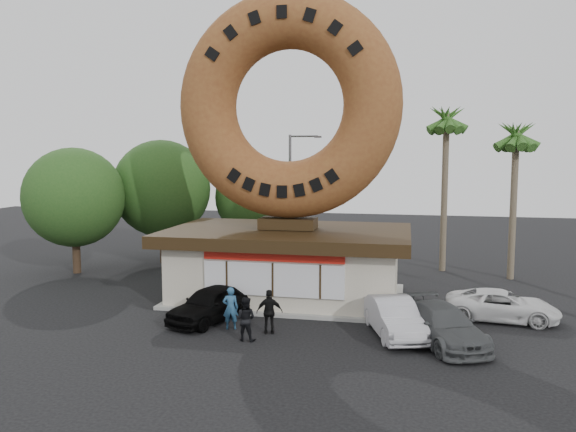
# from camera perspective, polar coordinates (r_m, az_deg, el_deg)

# --- Properties ---
(ground) EXTENTS (90.00, 90.00, 0.00)m
(ground) POSITION_cam_1_polar(r_m,az_deg,el_deg) (21.20, -3.43, -12.28)
(ground) COLOR black
(ground) RESTS_ON ground
(donut_shop) EXTENTS (11.20, 7.20, 3.80)m
(donut_shop) POSITION_cam_1_polar(r_m,az_deg,el_deg) (26.39, 0.01, -4.60)
(donut_shop) COLOR beige
(donut_shop) RESTS_ON ground
(giant_donut) EXTENTS (10.29, 2.62, 10.29)m
(giant_donut) POSITION_cam_1_polar(r_m,az_deg,el_deg) (26.03, 0.02, 11.13)
(giant_donut) COLOR brown
(giant_donut) RESTS_ON donut_shop
(tree_west) EXTENTS (6.00, 6.00, 7.65)m
(tree_west) POSITION_cam_1_polar(r_m,az_deg,el_deg) (35.69, -12.69, 2.74)
(tree_west) COLOR #473321
(tree_west) RESTS_ON ground
(tree_mid) EXTENTS (5.20, 5.20, 6.63)m
(tree_mid) POSITION_cam_1_polar(r_m,az_deg,el_deg) (35.73, -3.26, 1.89)
(tree_mid) COLOR #473321
(tree_mid) RESTS_ON ground
(tree_far) EXTENTS (5.60, 5.60, 7.14)m
(tree_far) POSITION_cam_1_polar(r_m,az_deg,el_deg) (33.89, -20.90, 1.77)
(tree_far) COLOR #473321
(tree_far) RESTS_ON ground
(palm_near) EXTENTS (2.60, 2.60, 9.75)m
(palm_near) POSITION_cam_1_polar(r_m,az_deg,el_deg) (33.48, 15.80, 8.89)
(palm_near) COLOR #726651
(palm_near) RESTS_ON ground
(palm_far) EXTENTS (2.60, 2.60, 8.75)m
(palm_far) POSITION_cam_1_polar(r_m,az_deg,el_deg) (32.37, 22.17, 7.12)
(palm_far) COLOR #726651
(palm_far) RESTS_ON ground
(street_lamp) EXTENTS (2.11, 0.20, 8.00)m
(street_lamp) POSITION_cam_1_polar(r_m,az_deg,el_deg) (36.17, 0.43, 2.68)
(street_lamp) COLOR #59595E
(street_lamp) RESTS_ON ground
(person_left) EXTENTS (0.69, 0.56, 1.66)m
(person_left) POSITION_cam_1_polar(r_m,az_deg,el_deg) (22.08, -5.86, -9.29)
(person_left) COLOR #27537B
(person_left) RESTS_ON ground
(person_center) EXTENTS (0.83, 0.67, 1.61)m
(person_center) POSITION_cam_1_polar(r_m,az_deg,el_deg) (20.74, -4.35, -10.37)
(person_center) COLOR black
(person_center) RESTS_ON ground
(person_right) EXTENTS (1.06, 0.63, 1.69)m
(person_right) POSITION_cam_1_polar(r_m,az_deg,el_deg) (21.42, -1.89, -9.71)
(person_right) COLOR black
(person_right) RESTS_ON ground
(car_black) EXTENTS (2.94, 4.46, 1.41)m
(car_black) POSITION_cam_1_polar(r_m,az_deg,el_deg) (23.25, -7.91, -8.83)
(car_black) COLOR black
(car_black) RESTS_ON ground
(car_silver) EXTENTS (2.63, 4.43, 1.38)m
(car_silver) POSITION_cam_1_polar(r_m,az_deg,el_deg) (21.65, 10.71, -10.07)
(car_silver) COLOR #BAB9BF
(car_silver) RESTS_ON ground
(car_grey) EXTENTS (3.56, 5.01, 1.35)m
(car_grey) POSITION_cam_1_polar(r_m,az_deg,el_deg) (21.16, 15.45, -10.62)
(car_grey) COLOR #515455
(car_grey) RESTS_ON ground
(car_white) EXTENTS (4.64, 2.50, 1.24)m
(car_white) POSITION_cam_1_polar(r_m,az_deg,el_deg) (24.72, 20.92, -8.49)
(car_white) COLOR silver
(car_white) RESTS_ON ground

